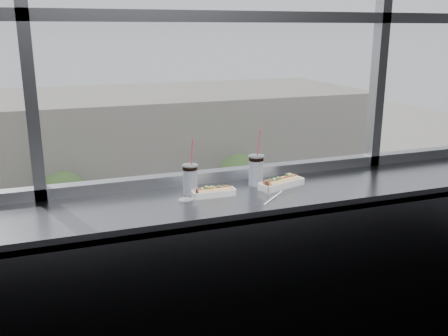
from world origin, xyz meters
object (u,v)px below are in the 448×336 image
object	(u,v)px
hotdog_tray_right	(281,183)
pedestrian_d	(228,210)
car_near_e	(346,282)
pedestrian_b	(74,230)
tree_center	(64,195)
car_far_c	(247,226)
tree_right	(240,175)
soda_cup_right	(256,169)
soda_cup_left	(190,178)
car_near_d	(251,299)
hotdog_tray_left	(214,192)
car_far_b	(103,247)
loose_straw	(273,198)
wrapper	(186,199)

from	to	relation	value
hotdog_tray_right	pedestrian_d	distance (m)	31.59
car_near_e	pedestrian_b	world-z (taller)	pedestrian_b
pedestrian_d	car_near_e	bearing A→B (deg)	-80.84
tree_center	car_far_c	bearing A→B (deg)	-20.87
car_near_e	tree_right	world-z (taller)	tree_right
hotdog_tray_right	tree_right	xyz separation A→B (m)	(11.12, 28.25, -8.89)
soda_cup_right	pedestrian_d	world-z (taller)	soda_cup_right
pedestrian_b	pedestrian_d	xyz separation A→B (m)	(10.22, 0.59, -0.21)
soda_cup_left	car_near_e	world-z (taller)	soda_cup_left
car_near_d	tree_right	size ratio (longest dim) A/B	1.35
hotdog_tray_left	tree_right	size ratio (longest dim) A/B	0.05
hotdog_tray_right	soda_cup_left	world-z (taller)	soda_cup_left
car_near_e	car_far_b	bearing A→B (deg)	55.58
loose_straw	car_far_c	distance (m)	28.61
car_far_b	tree_center	distance (m)	4.80
pedestrian_d	pedestrian_b	bearing A→B (deg)	-176.71
hotdog_tray_left	wrapper	distance (m)	0.16
tree_center	tree_right	distance (m)	11.59
pedestrian_b	tree_right	world-z (taller)	tree_right
car_near_d	tree_center	world-z (taller)	tree_center
loose_straw	tree_right	distance (m)	31.81
pedestrian_b	car_far_b	bearing A→B (deg)	115.27
soda_cup_left	tree_center	bearing A→B (deg)	89.94
car_near_e	pedestrian_d	bearing A→B (deg)	11.54
car_far_c	car_far_b	size ratio (longest dim) A/B	1.00
car_far_b	tree_right	bearing A→B (deg)	-73.33
tree_center	hotdog_tray_right	bearing A→B (deg)	-89.05
car_near_e	soda_cup_right	bearing A→B (deg)	145.59
car_near_d	tree_center	bearing A→B (deg)	23.54
car_far_b	pedestrian_b	distance (m)	3.24
soda_cup_left	car_far_b	xyz separation A→B (m)	(1.77, 24.18, -11.04)
car_far_b	car_near_d	world-z (taller)	car_far_b
car_far_c	car_near_d	bearing A→B (deg)	166.12
hotdog_tray_right	tree_right	world-z (taller)	hotdog_tray_right
loose_straw	car_far_b	world-z (taller)	loose_straw
car_near_d	tree_center	xyz separation A→B (m)	(-7.35, 12.00, 2.01)
hotdog_tray_left	car_far_b	size ratio (longest dim) A/B	0.04
soda_cup_right	car_near_d	world-z (taller)	soda_cup_right
loose_straw	tree_right	bearing A→B (deg)	26.35
soda_cup_right	pedestrian_b	size ratio (longest dim) A/B	0.14
tree_right	car_far_b	bearing A→B (deg)	-157.89
loose_straw	car_near_e	xyz separation A→B (m)	(12.09, 16.40, -11.08)
soda_cup_left	tree_center	world-z (taller)	soda_cup_left
soda_cup_right	pedestrian_b	xyz separation A→B (m)	(0.01, 27.09, -11.02)
car_far_c	loose_straw	bearing A→B (deg)	164.98
tree_center	tree_right	xyz separation A→B (m)	(11.59, 0.00, 0.10)
soda_cup_left	pedestrian_b	xyz separation A→B (m)	(0.39, 27.12, -11.01)
car_far_b	tree_right	xyz separation A→B (m)	(9.85, 4.00, 2.09)
hotdog_tray_left	soda_cup_left	size ratio (longest dim) A/B	0.76
hotdog_tray_left	tree_right	bearing A→B (deg)	69.23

